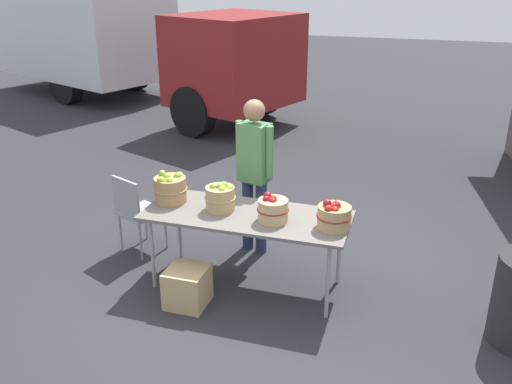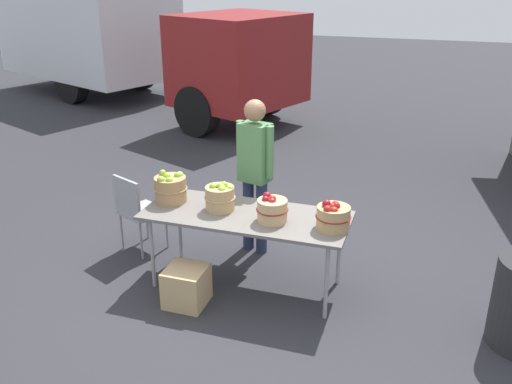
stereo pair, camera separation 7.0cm
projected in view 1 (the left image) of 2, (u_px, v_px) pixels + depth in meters
name	position (u px, v px, depth m)	size (l,w,h in m)	color
ground_plane	(247.00, 284.00, 5.37)	(40.00, 40.00, 0.00)	#2D2D33
market_table	(246.00, 218.00, 5.10)	(1.90, 0.76, 0.75)	slate
apple_basket_green_0	(170.00, 189.00, 5.30)	(0.32, 0.32, 0.29)	#A87F51
apple_basket_green_1	(220.00, 197.00, 5.12)	(0.29, 0.29, 0.27)	tan
apple_basket_red_0	(273.00, 209.00, 4.90)	(0.29, 0.29, 0.25)	tan
apple_basket_red_1	(334.00, 216.00, 4.77)	(0.31, 0.31, 0.26)	tan
vendor_adult	(254.00, 165.00, 5.65)	(0.42, 0.29, 1.65)	#262D4C
box_truck	(111.00, 32.00, 12.14)	(7.95, 4.86, 2.75)	silver
folding_chair	(136.00, 208.00, 5.79)	(0.53, 0.53, 0.86)	#99999E
produce_crate	(187.00, 287.00, 5.00)	(0.36, 0.36, 0.36)	tan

